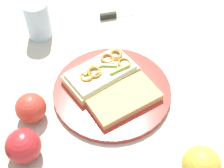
{
  "coord_description": "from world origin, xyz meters",
  "views": [
    {
      "loc": [
        -0.24,
        0.43,
        0.63
      ],
      "look_at": [
        0.0,
        0.0,
        0.03
      ],
      "focal_mm": 51.14,
      "sensor_mm": 36.0,
      "label": 1
    }
  ],
  "objects_px": {
    "apple_1": "(23,146)",
    "apple_2": "(201,165)",
    "apple_3": "(31,108)",
    "drinking_glass": "(38,20)",
    "sandwich": "(102,73)",
    "knife": "(112,16)",
    "bread_slice_side": "(124,99)",
    "plate": "(112,91)"
  },
  "relations": [
    {
      "from": "sandwich",
      "to": "apple_2",
      "type": "distance_m",
      "value": 0.32
    },
    {
      "from": "bread_slice_side",
      "to": "apple_3",
      "type": "bearing_deg",
      "value": 157.09
    },
    {
      "from": "apple_3",
      "to": "apple_1",
      "type": "bearing_deg",
      "value": 119.74
    },
    {
      "from": "sandwich",
      "to": "apple_1",
      "type": "height_order",
      "value": "apple_1"
    },
    {
      "from": "apple_2",
      "to": "knife",
      "type": "relative_size",
      "value": 0.81
    },
    {
      "from": "drinking_glass",
      "to": "knife",
      "type": "relative_size",
      "value": 1.14
    },
    {
      "from": "bread_slice_side",
      "to": "apple_1",
      "type": "bearing_deg",
      "value": 180.0
    },
    {
      "from": "knife",
      "to": "plate",
      "type": "bearing_deg",
      "value": -104.17
    },
    {
      "from": "apple_1",
      "to": "knife",
      "type": "bearing_deg",
      "value": -82.36
    },
    {
      "from": "bread_slice_side",
      "to": "drinking_glass",
      "type": "relative_size",
      "value": 1.51
    },
    {
      "from": "drinking_glass",
      "to": "knife",
      "type": "distance_m",
      "value": 0.23
    },
    {
      "from": "plate",
      "to": "bread_slice_side",
      "type": "xyz_separation_m",
      "value": [
        -0.04,
        0.02,
        0.02
      ]
    },
    {
      "from": "apple_2",
      "to": "apple_3",
      "type": "relative_size",
      "value": 1.1
    },
    {
      "from": "apple_2",
      "to": "apple_3",
      "type": "height_order",
      "value": "apple_2"
    },
    {
      "from": "sandwich",
      "to": "apple_1",
      "type": "bearing_deg",
      "value": -163.75
    },
    {
      "from": "apple_1",
      "to": "sandwich",
      "type": "bearing_deg",
      "value": -97.88
    },
    {
      "from": "bread_slice_side",
      "to": "apple_1",
      "type": "relative_size",
      "value": 2.22
    },
    {
      "from": "plate",
      "to": "drinking_glass",
      "type": "relative_size",
      "value": 2.65
    },
    {
      "from": "plate",
      "to": "apple_3",
      "type": "relative_size",
      "value": 4.14
    },
    {
      "from": "bread_slice_side",
      "to": "drinking_glass",
      "type": "xyz_separation_m",
      "value": [
        0.33,
        -0.11,
        0.03
      ]
    },
    {
      "from": "apple_1",
      "to": "apple_2",
      "type": "distance_m",
      "value": 0.36
    },
    {
      "from": "apple_3",
      "to": "drinking_glass",
      "type": "relative_size",
      "value": 0.64
    },
    {
      "from": "bread_slice_side",
      "to": "apple_2",
      "type": "distance_m",
      "value": 0.23
    },
    {
      "from": "plate",
      "to": "apple_2",
      "type": "bearing_deg",
      "value": 159.02
    },
    {
      "from": "sandwich",
      "to": "knife",
      "type": "distance_m",
      "value": 0.26
    },
    {
      "from": "bread_slice_side",
      "to": "apple_3",
      "type": "distance_m",
      "value": 0.22
    },
    {
      "from": "sandwich",
      "to": "apple_2",
      "type": "relative_size",
      "value": 2.6
    },
    {
      "from": "apple_1",
      "to": "bread_slice_side",
      "type": "bearing_deg",
      "value": -118.8
    },
    {
      "from": "bread_slice_side",
      "to": "knife",
      "type": "relative_size",
      "value": 1.73
    },
    {
      "from": "plate",
      "to": "apple_3",
      "type": "bearing_deg",
      "value": 50.32
    },
    {
      "from": "sandwich",
      "to": "bread_slice_side",
      "type": "height_order",
      "value": "sandwich"
    },
    {
      "from": "bread_slice_side",
      "to": "apple_3",
      "type": "height_order",
      "value": "apple_3"
    },
    {
      "from": "bread_slice_side",
      "to": "drinking_glass",
      "type": "height_order",
      "value": "drinking_glass"
    },
    {
      "from": "apple_2",
      "to": "drinking_glass",
      "type": "relative_size",
      "value": 0.7
    },
    {
      "from": "apple_2",
      "to": "knife",
      "type": "bearing_deg",
      "value": -41.77
    },
    {
      "from": "apple_2",
      "to": "bread_slice_side",
      "type": "bearing_deg",
      "value": -20.35
    },
    {
      "from": "sandwich",
      "to": "bread_slice_side",
      "type": "bearing_deg",
      "value": -91.32
    },
    {
      "from": "plate",
      "to": "apple_3",
      "type": "height_order",
      "value": "apple_3"
    },
    {
      "from": "knife",
      "to": "apple_2",
      "type": "bearing_deg",
      "value": -84.95
    },
    {
      "from": "apple_3",
      "to": "drinking_glass",
      "type": "distance_m",
      "value": 0.29
    },
    {
      "from": "apple_2",
      "to": "apple_3",
      "type": "bearing_deg",
      "value": 7.91
    },
    {
      "from": "plate",
      "to": "sandwich",
      "type": "height_order",
      "value": "sandwich"
    }
  ]
}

